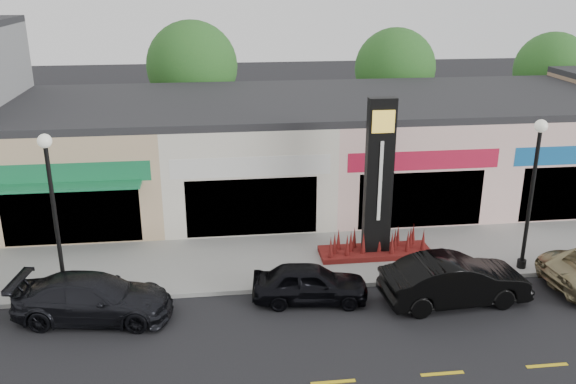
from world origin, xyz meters
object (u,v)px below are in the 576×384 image
Objects in this scene: pylon_sign at (378,202)px; car_black_conv at (455,280)px; lamp_east_near at (533,181)px; car_black_sedan at (310,283)px; car_dark_sedan at (93,298)px; lamp_west_near at (53,200)px.

car_black_conv is at bearing -64.11° from pylon_sign.
car_black_conv is (-3.28, -1.84, -2.69)m from lamp_east_near.
car_dark_sedan is at bearing 98.25° from car_black_sedan.
lamp_west_near is 8.62m from car_black_sedan.
car_black_sedan is (-2.95, -2.88, -1.63)m from pylon_sign.
car_black_conv is at bearing -8.22° from lamp_west_near.
car_black_conv reaches higher than car_black_sedan.
car_black_conv is at bearing -91.79° from car_black_sedan.
pylon_sign is at bearing -39.45° from car_black_sedan.
car_black_sedan is (8.05, -1.18, -2.83)m from lamp_west_near.
pylon_sign is (-5.00, 1.70, -1.20)m from lamp_east_near.
car_dark_sedan is 1.01× the size of car_black_conv.
lamp_east_near is at bearing -65.05° from car_black_conv.
lamp_west_near is 13.13m from car_black_conv.
lamp_east_near is 0.91× the size of pylon_sign.
car_black_conv is (12.72, -1.84, -2.69)m from lamp_west_near.
car_dark_sedan is 1.28× the size of car_black_sedan.
lamp_west_near is at bearing 180.00° from lamp_east_near.
lamp_west_near is 3.34m from car_dark_sedan.
lamp_east_near reaches higher than car_black_conv.
lamp_east_near is at bearing -75.33° from car_black_sedan.
lamp_east_near is 8.52m from car_black_sedan.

